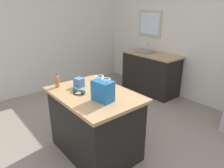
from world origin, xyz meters
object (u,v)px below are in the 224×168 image
at_px(kitchen_island, 95,123).
at_px(shopping_bag, 103,91).
at_px(ear_defenders, 79,91).
at_px(bottle, 57,81).
at_px(small_box, 79,83).

xyz_separation_m(kitchen_island, shopping_bag, (0.25, -0.04, 0.56)).
height_order(shopping_bag, ear_defenders, shopping_bag).
bearing_deg(shopping_bag, ear_defenders, -164.54).
bearing_deg(bottle, shopping_bag, 16.06).
relative_size(kitchen_island, bottle, 6.08).
height_order(bottle, ear_defenders, bottle).
height_order(small_box, bottle, bottle).
relative_size(shopping_bag, bottle, 1.44).
bearing_deg(kitchen_island, shopping_bag, -9.95).
relative_size(bottle, ear_defenders, 1.03).
bearing_deg(ear_defenders, shopping_bag, 15.46).
height_order(small_box, ear_defenders, small_box).
bearing_deg(bottle, kitchen_island, 27.78).
bearing_deg(kitchen_island, ear_defenders, -128.14).
bearing_deg(bottle, small_box, 51.08).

